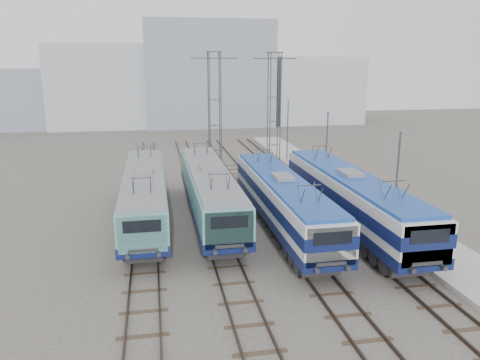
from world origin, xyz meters
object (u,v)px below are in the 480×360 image
locomotive_far_left (145,193)px  mast_rear (287,132)px  locomotive_center_left (209,190)px  safety_cone (432,248)px  locomotive_center_right (283,199)px  catenary_tower_west (215,109)px  catenary_tower_east (274,106)px  mast_front (396,188)px  locomotive_far_right (350,196)px  mast_mid (326,152)px

locomotive_far_left → mast_rear: 23.48m
locomotive_center_left → safety_cone: (11.86, -8.97, -1.68)m
locomotive_center_right → catenary_tower_west: 17.72m
catenary_tower_east → mast_rear: size_ratio=1.71×
locomotive_far_left → mast_front: 16.63m
locomotive_far_right → mast_mid: size_ratio=2.68×
locomotive_center_left → mast_rear: (10.85, 17.85, 1.24)m
locomotive_center_left → catenary_tower_east: 18.63m
catenary_tower_west → locomotive_center_right: bearing=-82.5°
locomotive_center_left → mast_rear: bearing=58.7°
catenary_tower_west → mast_mid: bearing=-42.9°
locomotive_far_left → locomotive_far_right: 14.03m
safety_cone → locomotive_far_right: bearing=118.4°
mast_front → mast_mid: 12.00m
locomotive_far_left → mast_front: size_ratio=2.55×
locomotive_center_right → mast_front: (6.35, -2.97, 1.22)m
locomotive_far_left → mast_mid: (15.35, 5.72, 1.28)m
locomotive_center_right → locomotive_far_right: locomotive_far_right is taller
mast_front → mast_mid: bearing=90.0°
mast_front → mast_mid: same height
locomotive_far_left → locomotive_center_left: (4.50, -0.13, 0.04)m
locomotive_far_right → catenary_tower_west: 19.27m
catenary_tower_west → mast_front: catenary_tower_west is taller
locomotive_far_left → safety_cone: bearing=-29.1°
locomotive_center_right → mast_mid: (6.35, 9.03, 1.22)m
mast_mid → catenary_tower_west: bearing=137.1°
catenary_tower_west → mast_rear: 9.99m
mast_front → locomotive_center_right: bearing=154.9°
catenary_tower_east → safety_cone: catenary_tower_east is taller
locomotive_far_right → safety_cone: bearing=-61.6°
locomotive_far_right → mast_rear: (1.85, 21.54, 1.12)m
locomotive_far_left → safety_cone: size_ratio=31.70×
locomotive_center_left → locomotive_far_left: bearing=178.4°
locomotive_center_right → mast_mid: 11.10m
catenary_tower_west → mast_rear: (8.60, 4.00, -3.14)m
locomotive_far_left → mast_mid: 16.43m
locomotive_far_right → mast_front: 3.28m
locomotive_center_left → locomotive_far_right: size_ratio=0.97×
locomotive_far_right → mast_mid: bearing=79.0°
catenary_tower_west → mast_front: size_ratio=1.71×
locomotive_far_right → mast_rear: mast_rear is taller
locomotive_center_left → catenary_tower_west: (2.25, 13.85, 4.38)m
locomotive_center_left → locomotive_far_right: 9.73m
locomotive_center_left → locomotive_far_right: locomotive_far_right is taller
locomotive_center_right → catenary_tower_west: size_ratio=1.49×
catenary_tower_west → safety_cone: bearing=-67.2°
mast_front → safety_cone: mast_front is taller
locomotive_far_right → safety_cone: 6.28m
mast_mid → safety_cone: bearing=-86.1°
mast_mid → locomotive_center_left: bearing=-151.7°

